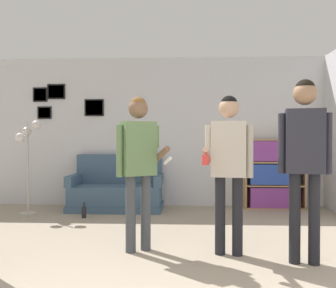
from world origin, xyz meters
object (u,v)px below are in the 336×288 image
at_px(floor_lamp, 28,148).
at_px(bottle_on_floor, 84,212).
at_px(couch, 117,192).
at_px(person_watcher_holding_cup, 229,157).
at_px(person_spectator_near_bookshelf, 305,149).
at_px(person_player_foreground_center, 138,156).
at_px(bookshelf, 274,174).

distance_m(floor_lamp, bottle_on_floor, 1.39).
bearing_deg(couch, bottle_on_floor, -117.05).
xyz_separation_m(person_watcher_holding_cup, person_spectator_near_bookshelf, (0.71, -0.25, 0.09)).
distance_m(floor_lamp, person_watcher_holding_cup, 3.57).
bearing_deg(person_player_foreground_center, bookshelf, 51.52).
xyz_separation_m(bookshelf, bottle_on_floor, (-3.11, -0.93, -0.51)).
relative_size(couch, bottle_on_floor, 6.70).
relative_size(couch, floor_lamp, 1.05).
bearing_deg(bottle_on_floor, floor_lamp, 167.97).
bearing_deg(bookshelf, couch, -175.99).
height_order(person_player_foreground_center, bottle_on_floor, person_player_foreground_center).
bearing_deg(person_watcher_holding_cup, couch, 123.52).
height_order(bookshelf, floor_lamp, floor_lamp).
height_order(bookshelf, person_player_foreground_center, person_player_foreground_center).
bearing_deg(person_spectator_near_bookshelf, person_player_foreground_center, 168.59).
height_order(person_player_foreground_center, person_spectator_near_bookshelf, person_spectator_near_bookshelf).
bearing_deg(person_watcher_holding_cup, bookshelf, 67.80).
bearing_deg(bottle_on_floor, couch, 62.95).
height_order(bookshelf, person_watcher_holding_cup, person_watcher_holding_cup).
distance_m(bookshelf, bottle_on_floor, 3.29).
distance_m(bookshelf, person_spectator_near_bookshelf, 2.99).
bearing_deg(person_watcher_holding_cup, person_spectator_near_bookshelf, -19.38).
xyz_separation_m(couch, person_player_foreground_center, (0.68, -2.39, 0.73)).
distance_m(couch, floor_lamp, 1.63).
xyz_separation_m(bookshelf, floor_lamp, (-4.08, -0.72, 0.47)).
relative_size(person_watcher_holding_cup, person_spectator_near_bookshelf, 0.93).
relative_size(person_player_foreground_center, bottle_on_floor, 7.06).
bearing_deg(person_player_foreground_center, floor_lamp, 137.32).
height_order(couch, floor_lamp, floor_lamp).
xyz_separation_m(person_spectator_near_bookshelf, bottle_on_floor, (-2.72, 2.00, -1.03)).
bearing_deg(floor_lamp, bottle_on_floor, -12.03).
xyz_separation_m(bookshelf, person_watcher_holding_cup, (-1.09, -2.67, 0.42)).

